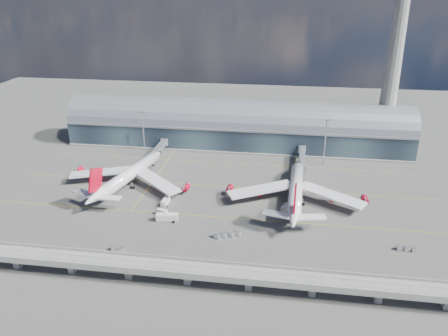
# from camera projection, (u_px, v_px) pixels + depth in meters

# --- Properties ---
(ground) EXTENTS (500.00, 500.00, 0.00)m
(ground) POSITION_uv_depth(u_px,v_px,m) (215.00, 206.00, 192.96)
(ground) COLOR #474744
(ground) RESTS_ON ground
(taxi_lines) EXTENTS (200.00, 80.12, 0.01)m
(taxi_lines) POSITION_uv_depth(u_px,v_px,m) (223.00, 184.00, 213.08)
(taxi_lines) COLOR gold
(taxi_lines) RESTS_ON ground
(terminal) EXTENTS (200.00, 30.00, 28.00)m
(terminal) POSITION_uv_depth(u_px,v_px,m) (237.00, 128.00, 259.50)
(terminal) COLOR #202B36
(terminal) RESTS_ON ground
(control_tower) EXTENTS (19.00, 19.00, 103.00)m
(control_tower) POSITION_uv_depth(u_px,v_px,m) (394.00, 61.00, 236.82)
(control_tower) COLOR gray
(control_tower) RESTS_ON ground
(guideway) EXTENTS (220.00, 8.50, 7.20)m
(guideway) POSITION_uv_depth(u_px,v_px,m) (187.00, 270.00, 140.83)
(guideway) COLOR gray
(guideway) RESTS_ON ground
(floodlight_mast_left) EXTENTS (3.00, 0.70, 25.70)m
(floodlight_mast_left) POSITION_uv_depth(u_px,v_px,m) (143.00, 132.00, 244.41)
(floodlight_mast_left) COLOR gray
(floodlight_mast_left) RESTS_ON ground
(floodlight_mast_right) EXTENTS (3.00, 0.70, 25.70)m
(floodlight_mast_right) POSITION_uv_depth(u_px,v_px,m) (325.00, 141.00, 230.94)
(floodlight_mast_right) COLOR gray
(floodlight_mast_right) RESTS_ON ground
(airliner_left) EXTENTS (62.08, 65.38, 20.04)m
(airliner_left) POSITION_uv_depth(u_px,v_px,m) (128.00, 175.00, 208.96)
(airliner_left) COLOR white
(airliner_left) RESTS_ON ground
(airliner_right) EXTENTS (63.25, 66.10, 20.98)m
(airliner_right) POSITION_uv_depth(u_px,v_px,m) (296.00, 191.00, 193.75)
(airliner_right) COLOR white
(airliner_right) RESTS_ON ground
(jet_bridge_left) EXTENTS (4.40, 28.00, 7.25)m
(jet_bridge_left) POSITION_uv_depth(u_px,v_px,m) (159.00, 148.00, 244.78)
(jet_bridge_left) COLOR gray
(jet_bridge_left) RESTS_ON ground
(jet_bridge_right) EXTENTS (4.40, 32.00, 7.25)m
(jet_bridge_right) POSITION_uv_depth(u_px,v_px,m) (302.00, 157.00, 232.33)
(jet_bridge_right) COLOR gray
(jet_bridge_right) RESTS_ON ground
(service_truck_0) EXTENTS (2.78, 6.98, 2.84)m
(service_truck_0) POSITION_uv_depth(u_px,v_px,m) (166.00, 202.00, 193.08)
(service_truck_0) COLOR silver
(service_truck_0) RESTS_ON ground
(service_truck_1) EXTENTS (5.07, 3.53, 2.69)m
(service_truck_1) POSITION_uv_depth(u_px,v_px,m) (162.00, 212.00, 184.39)
(service_truck_1) COLOR silver
(service_truck_1) RESTS_ON ground
(service_truck_2) EXTENTS (9.25, 3.71, 3.26)m
(service_truck_2) POSITION_uv_depth(u_px,v_px,m) (167.00, 217.00, 179.88)
(service_truck_2) COLOR silver
(service_truck_2) RESTS_ON ground
(service_truck_3) EXTENTS (4.33, 6.23, 2.82)m
(service_truck_3) POSITION_uv_depth(u_px,v_px,m) (286.00, 208.00, 187.83)
(service_truck_3) COLOR silver
(service_truck_3) RESTS_ON ground
(service_truck_4) EXTENTS (2.47, 4.80, 2.75)m
(service_truck_4) POSITION_uv_depth(u_px,v_px,m) (301.00, 168.00, 228.34)
(service_truck_4) COLOR silver
(service_truck_4) RESTS_ON ground
(service_truck_5) EXTENTS (6.50, 4.63, 2.94)m
(service_truck_5) POSITION_uv_depth(u_px,v_px,m) (128.00, 177.00, 217.39)
(service_truck_5) COLOR silver
(service_truck_5) RESTS_ON ground
(cargo_train_0) EXTENTS (5.31, 2.32, 1.75)m
(cargo_train_0) POSITION_uv_depth(u_px,v_px,m) (118.00, 249.00, 159.97)
(cargo_train_0) COLOR gray
(cargo_train_0) RESTS_ON ground
(cargo_train_1) EXTENTS (10.94, 5.91, 1.85)m
(cargo_train_1) POSITION_uv_depth(u_px,v_px,m) (227.00, 234.00, 169.00)
(cargo_train_1) COLOR gray
(cargo_train_1) RESTS_ON ground
(cargo_train_2) EXTENTS (7.61, 2.45, 1.67)m
(cargo_train_2) POSITION_uv_depth(u_px,v_px,m) (407.00, 249.00, 160.02)
(cargo_train_2) COLOR gray
(cargo_train_2) RESTS_ON ground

